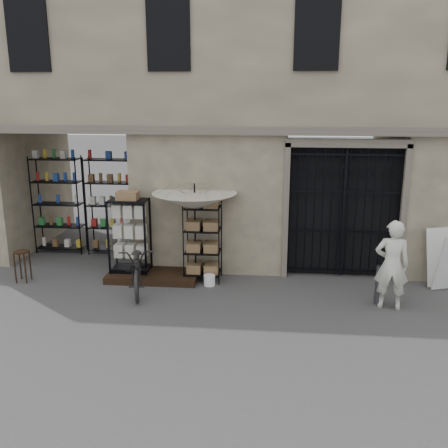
# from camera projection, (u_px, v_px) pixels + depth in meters

# --- Properties ---
(ground) EXTENTS (80.00, 80.00, 0.00)m
(ground) POSITION_uv_depth(u_px,v_px,m) (259.00, 313.00, 9.39)
(ground) COLOR black
(ground) RESTS_ON ground
(main_building) EXTENTS (14.00, 4.00, 9.00)m
(main_building) POSITION_uv_depth(u_px,v_px,m) (267.00, 72.00, 12.10)
(main_building) COLOR tan
(main_building) RESTS_ON ground
(shop_recess) EXTENTS (3.00, 1.70, 3.00)m
(shop_recess) POSITION_uv_depth(u_px,v_px,m) (79.00, 200.00, 12.13)
(shop_recess) COLOR black
(shop_recess) RESTS_ON ground
(shop_shelving) EXTENTS (2.70, 0.50, 2.50)m
(shop_shelving) POSITION_uv_depth(u_px,v_px,m) (85.00, 205.00, 12.68)
(shop_shelving) COLOR black
(shop_shelving) RESTS_ON ground
(iron_gate) EXTENTS (2.50, 0.21, 3.00)m
(iron_gate) POSITION_uv_depth(u_px,v_px,m) (342.00, 210.00, 11.04)
(iron_gate) COLOR black
(iron_gate) RESTS_ON ground
(step_platform) EXTENTS (2.00, 0.90, 0.15)m
(step_platform) POSITION_uv_depth(u_px,v_px,m) (153.00, 276.00, 11.09)
(step_platform) COLOR black
(step_platform) RESTS_ON ground
(display_cabinet) EXTENTS (0.91, 0.68, 1.76)m
(display_cabinet) POSITION_uv_depth(u_px,v_px,m) (130.00, 239.00, 11.02)
(display_cabinet) COLOR black
(display_cabinet) RESTS_ON step_platform
(wire_rack) EXTENTS (0.77, 0.56, 1.75)m
(wire_rack) POSITION_uv_depth(u_px,v_px,m) (203.00, 243.00, 10.87)
(wire_rack) COLOR black
(wire_rack) RESTS_ON ground
(market_umbrella) EXTENTS (1.59, 1.62, 2.59)m
(market_umbrella) POSITION_uv_depth(u_px,v_px,m) (195.00, 197.00, 10.67)
(market_umbrella) COLOR black
(market_umbrella) RESTS_ON ground
(white_bucket) EXTENTS (0.28, 0.28, 0.23)m
(white_bucket) POSITION_uv_depth(u_px,v_px,m) (209.00, 280.00, 10.72)
(white_bucket) COLOR white
(white_bucket) RESTS_ON ground
(bicycle) EXTENTS (0.90, 1.16, 1.95)m
(bicycle) POSITION_uv_depth(u_px,v_px,m) (139.00, 290.00, 10.50)
(bicycle) COLOR black
(bicycle) RESTS_ON ground
(wooden_stool) EXTENTS (0.38, 0.38, 0.70)m
(wooden_stool) POSITION_uv_depth(u_px,v_px,m) (23.00, 265.00, 10.89)
(wooden_stool) COLOR black
(wooden_stool) RESTS_ON ground
(steel_bollard) EXTENTS (0.19, 0.19, 0.79)m
(steel_bollard) POSITION_uv_depth(u_px,v_px,m) (379.00, 285.00, 9.72)
(steel_bollard) COLOR #4A4B51
(steel_bollard) RESTS_ON ground
(shopkeeper) EXTENTS (0.83, 1.80, 0.42)m
(shopkeeper) POSITION_uv_depth(u_px,v_px,m) (388.00, 308.00, 9.63)
(shopkeeper) COLOR beige
(shopkeeper) RESTS_ON ground
(easel_sign) EXTENTS (0.76, 0.82, 1.23)m
(easel_sign) POSITION_uv_depth(u_px,v_px,m) (445.00, 260.00, 10.42)
(easel_sign) COLOR silver
(easel_sign) RESTS_ON ground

